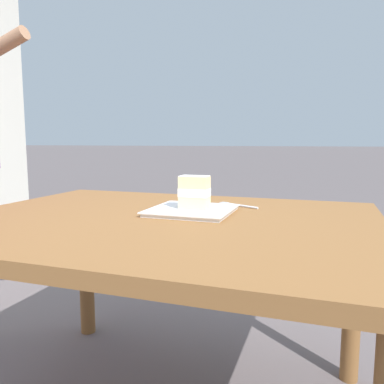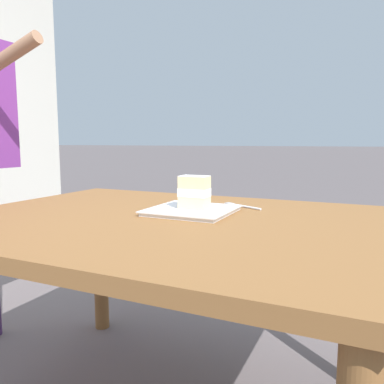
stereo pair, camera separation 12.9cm
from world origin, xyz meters
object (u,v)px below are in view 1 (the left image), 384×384
object	(u,v)px
dessert_fork	(236,205)
dessert_plate	(192,210)
patio_table	(162,244)
cake_slice	(194,192)

from	to	relation	value
dessert_fork	dessert_plate	bearing A→B (deg)	-120.57
patio_table	dessert_plate	xyz separation A→B (m)	(0.07, 0.10, 0.10)
dessert_plate	cake_slice	size ratio (longest dim) A/B	2.47
cake_slice	dessert_fork	xyz separation A→B (m)	(0.10, 0.19, -0.07)
patio_table	cake_slice	world-z (taller)	cake_slice
dessert_plate	dessert_fork	bearing A→B (deg)	59.43
dessert_plate	cake_slice	distance (m)	0.06
dessert_plate	dessert_fork	size ratio (longest dim) A/B	1.69
dessert_fork	patio_table	bearing A→B (deg)	-121.95
patio_table	dessert_plate	world-z (taller)	dessert_plate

